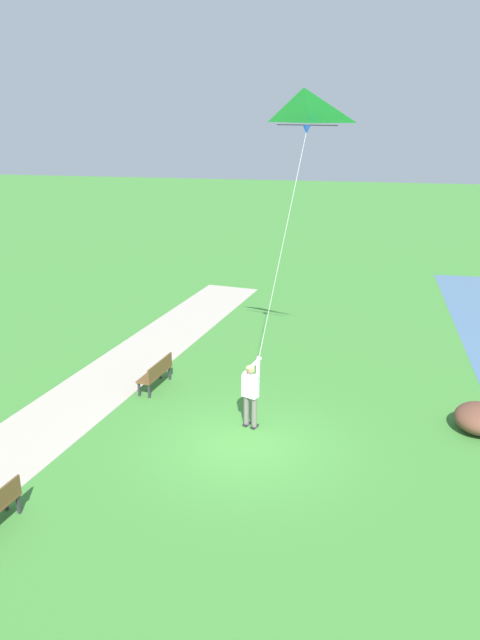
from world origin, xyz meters
TOP-DOWN VIEW (x-y plane):
  - ground_plane at (0.00, 0.00)m, footprint 120.00×120.00m
  - person_kite_flyer at (0.01, -0.91)m, footprint 0.49×0.63m
  - flying_kite at (-0.90, -3.09)m, footprint 1.85×2.39m
  - park_bench_near_walkway at (3.13, -2.69)m, footprint 0.66×1.55m
  - lakeside_shrub at (-5.77, -1.78)m, footprint 1.28×1.39m

SIDE VIEW (x-z plane):
  - ground_plane at x=0.00m, z-range 0.00..0.00m
  - lakeside_shrub at x=-5.77m, z-range 0.00..0.71m
  - park_bench_near_walkway at x=3.13m, z-range 0.07..0.95m
  - person_kite_flyer at x=0.01m, z-range 0.13..1.96m
  - flying_kite at x=-0.90m, z-range 4.49..11.02m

